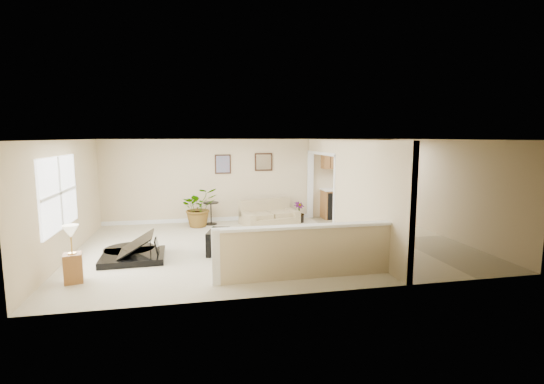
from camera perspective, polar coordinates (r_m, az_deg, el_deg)
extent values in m
plane|color=#BCB392|center=(9.49, 0.23, -7.67)|extent=(9.00, 9.00, 0.00)
cube|color=#CBB58A|center=(12.17, -2.63, 1.77)|extent=(9.00, 0.04, 2.50)
cube|color=#CBB58A|center=(6.37, 5.73, -3.91)|extent=(9.00, 0.04, 2.50)
cube|color=#CBB58A|center=(9.43, -27.63, -0.92)|extent=(0.04, 6.00, 2.50)
cube|color=#CBB58A|center=(11.06, 23.72, 0.49)|extent=(0.04, 6.00, 2.50)
cube|color=white|center=(9.15, 0.24, 7.60)|extent=(9.00, 6.00, 0.04)
cube|color=tan|center=(10.57, 17.31, -6.39)|extent=(2.70, 6.00, 0.01)
cube|color=#CBB58A|center=(8.67, 13.62, -0.94)|extent=(0.12, 3.60, 2.50)
cube|color=#CBB58A|center=(11.34, 7.40, 6.59)|extent=(0.12, 2.35, 0.40)
cube|color=#CBB58A|center=(7.25, 5.14, -8.75)|extent=(3.30, 0.12, 0.95)
cube|color=white|center=(7.13, 5.19, -4.97)|extent=(3.40, 0.22, 0.05)
cube|color=white|center=(6.97, -8.14, -9.27)|extent=(0.14, 0.14, 1.00)
cube|color=white|center=(8.92, -28.50, -0.14)|extent=(0.05, 2.15, 1.45)
cube|color=#321E12|center=(11.99, -7.13, 4.03)|extent=(0.48, 0.03, 0.58)
cube|color=#815270|center=(11.97, -7.12, 4.02)|extent=(0.40, 0.01, 0.50)
cube|color=#321E12|center=(12.15, -1.22, 4.37)|extent=(0.55, 0.03, 0.55)
cube|color=silver|center=(12.13, -1.21, 4.37)|extent=(0.46, 0.01, 0.46)
cube|color=#965E31|center=(12.92, 12.24, -1.62)|extent=(2.30, 0.60, 0.90)
cube|color=silver|center=(12.85, 12.30, 0.44)|extent=(2.36, 0.65, 0.04)
cube|color=black|center=(12.62, 8.91, -1.85)|extent=(0.60, 0.60, 0.84)
cube|color=#965E31|center=(12.87, 12.22, 5.06)|extent=(2.30, 0.35, 0.75)
cube|color=black|center=(8.70, -19.62, -5.03)|extent=(1.30, 1.13, 0.26)
cylinder|color=black|center=(9.18, -20.02, -4.38)|extent=(1.08, 1.08, 0.26)
cube|color=white|center=(8.63, -14.66, -5.16)|extent=(0.22, 0.88, 0.02)
cube|color=black|center=(8.75, -20.18, -3.41)|extent=(1.03, 1.04, 0.59)
cube|color=black|center=(8.87, -7.79, -7.14)|extent=(0.58, 0.85, 0.52)
cube|color=tan|center=(11.67, -0.36, -3.57)|extent=(1.79, 1.28, 0.45)
cube|color=tan|center=(11.92, -0.69, -1.07)|extent=(1.62, 0.60, 0.47)
cube|color=tan|center=(11.50, -3.84, -2.18)|extent=(0.41, 0.93, 0.17)
cube|color=tan|center=(11.77, 3.03, -1.94)|extent=(0.41, 0.93, 0.17)
cylinder|color=black|center=(11.81, -8.79, -4.59)|extent=(0.33, 0.33, 0.03)
cylinder|color=black|center=(11.74, -8.82, -3.08)|extent=(0.03, 0.03, 0.64)
cylinder|color=black|center=(11.69, -8.85, -1.54)|extent=(0.46, 0.46, 0.03)
cylinder|color=black|center=(11.59, -10.49, -4.36)|extent=(0.32, 0.32, 0.23)
imported|color=#215218|center=(11.50, -10.54, -2.16)|extent=(1.23, 1.14, 1.13)
cylinder|color=black|center=(11.99, 3.87, -3.84)|extent=(0.32, 0.32, 0.22)
imported|color=#215218|center=(11.95, 3.88, -2.92)|extent=(0.46, 0.46, 0.62)
cube|color=#965E31|center=(7.91, -26.85, -9.79)|extent=(0.37, 0.37, 0.52)
cylinder|color=gold|center=(7.84, -26.97, -7.90)|extent=(0.14, 0.14, 0.02)
cylinder|color=gold|center=(7.79, -27.05, -6.67)|extent=(0.03, 0.03, 0.35)
cone|color=#EDE4C2|center=(7.74, -27.15, -5.11)|extent=(0.28, 0.28, 0.23)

